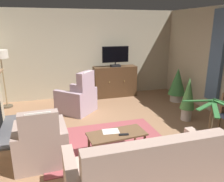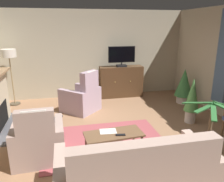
{
  "view_description": "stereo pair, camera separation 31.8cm",
  "coord_description": "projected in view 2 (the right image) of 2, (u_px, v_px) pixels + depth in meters",
  "views": [
    {
      "loc": [
        -1.33,
        -3.93,
        2.27
      ],
      "look_at": [
        -0.09,
        0.26,
        0.99
      ],
      "focal_mm": 35.84,
      "sensor_mm": 36.0,
      "label": 1
    },
    {
      "loc": [
        -1.02,
        -4.01,
        2.27
      ],
      "look_at": [
        -0.09,
        0.26,
        0.99
      ],
      "focal_mm": 35.84,
      "sensor_mm": 36.0,
      "label": 2
    }
  ],
  "objects": [
    {
      "name": "curtain_panel_far",
      "position": [
        224.0,
        57.0,
        5.48
      ],
      "size": [
        0.1,
        0.44,
        2.31
      ],
      "primitive_type": "cube",
      "color": "slate"
    },
    {
      "name": "rug_central",
      "position": [
        105.0,
        142.0,
        4.53
      ],
      "size": [
        2.42,
        1.74,
        0.01
      ],
      "primitive_type": "cube",
      "color": "#9E474C",
      "rests_on": "ground_plane"
    },
    {
      "name": "tv_remote",
      "position": [
        121.0,
        135.0,
        3.92
      ],
      "size": [
        0.18,
        0.08,
        0.02
      ],
      "primitive_type": "cube",
      "rotation": [
        0.0,
        0.0,
        6.13
      ],
      "color": "black",
      "rests_on": "coffee_table"
    },
    {
      "name": "tv_cabinet",
      "position": [
        121.0,
        82.0,
        7.33
      ],
      "size": [
        1.39,
        0.46,
        1.0
      ],
      "color": "#352315",
      "rests_on": "ground_plane"
    },
    {
      "name": "armchair_angled_to_table",
      "position": [
        39.0,
        142.0,
        3.87
      ],
      "size": [
        0.88,
        0.86,
        1.04
      ],
      "color": "#A3897F",
      "rests_on": "ground_plane"
    },
    {
      "name": "coffee_table",
      "position": [
        114.0,
        136.0,
        4.01
      ],
      "size": [
        1.08,
        0.55,
        0.41
      ],
      "color": "brown",
      "rests_on": "ground_plane"
    },
    {
      "name": "potted_plant_tall_palm_by_window",
      "position": [
        192.0,
        98.0,
        5.29
      ],
      "size": [
        0.35,
        0.35,
        1.1
      ],
      "color": "beige",
      "rests_on": "ground_plane"
    },
    {
      "name": "wall_back",
      "position": [
        95.0,
        54.0,
        7.24
      ],
      "size": [
        6.4,
        0.1,
        2.75
      ],
      "primitive_type": "cube",
      "color": "#B2A88E",
      "rests_on": "ground_plane"
    },
    {
      "name": "television",
      "position": [
        122.0,
        56.0,
        7.03
      ],
      "size": [
        0.86,
        0.2,
        0.64
      ],
      "color": "black",
      "rests_on": "tv_cabinet"
    },
    {
      "name": "sofa_floral",
      "position": [
        137.0,
        175.0,
        3.03
      ],
      "size": [
        2.16,
        0.94,
        0.98
      ],
      "color": "#BC9E8E",
      "rests_on": "ground_plane"
    },
    {
      "name": "ground_plane",
      "position": [
        119.0,
        141.0,
        4.61
      ],
      "size": [
        6.4,
        6.94,
        0.04
      ],
      "primitive_type": "cube",
      "color": "#936B4C"
    },
    {
      "name": "potted_plant_on_hearth_side",
      "position": [
        208.0,
        144.0,
        3.88
      ],
      "size": [
        0.9,
        0.95,
        1.08
      ],
      "color": "beige",
      "rests_on": "ground_plane"
    },
    {
      "name": "armchair_by_fireplace",
      "position": [
        82.0,
        99.0,
        6.08
      ],
      "size": [
        1.18,
        1.18,
        1.16
      ],
      "color": "#AD93A3",
      "rests_on": "ground_plane"
    },
    {
      "name": "folded_newspaper",
      "position": [
        108.0,
        131.0,
        4.07
      ],
      "size": [
        0.32,
        0.25,
        0.01
      ],
      "primitive_type": "cube",
      "rotation": [
        0.0,
        0.0,
        -0.1
      ],
      "color": "silver",
      "rests_on": "coffee_table"
    },
    {
      "name": "potted_plant_small_fern_corner",
      "position": [
        184.0,
        85.0,
        6.67
      ],
      "size": [
        0.53,
        0.53,
        1.04
      ],
      "color": "beige",
      "rests_on": "ground_plane"
    },
    {
      "name": "floor_lamp",
      "position": [
        9.0,
        59.0,
        6.29
      ],
      "size": [
        0.4,
        0.4,
        1.63
      ],
      "color": "#4C4233",
      "rests_on": "ground_plane"
    },
    {
      "name": "cat",
      "position": [
        52.0,
        121.0,
        5.31
      ],
      "size": [
        0.41,
        0.54,
        0.18
      ],
      "color": "#2D2D33",
      "rests_on": "ground_plane"
    }
  ]
}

